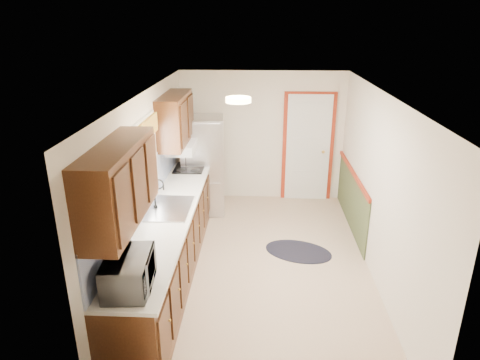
# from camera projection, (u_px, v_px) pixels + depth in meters

# --- Properties ---
(room_shell) EXTENTS (3.20, 5.20, 2.52)m
(room_shell) POSITION_uv_depth(u_px,v_px,m) (262.00, 186.00, 5.59)
(room_shell) COLOR #C5A98B
(room_shell) RESTS_ON ground
(kitchen_run) EXTENTS (0.63, 4.00, 2.20)m
(kitchen_run) POSITION_uv_depth(u_px,v_px,m) (166.00, 221.00, 5.51)
(kitchen_run) COLOR #391C0C
(kitchen_run) RESTS_ON ground
(back_wall_trim) EXTENTS (1.12, 2.30, 2.08)m
(back_wall_trim) POSITION_uv_depth(u_px,v_px,m) (317.00, 158.00, 7.72)
(back_wall_trim) COLOR maroon
(back_wall_trim) RESTS_ON ground
(ceiling_fixture) EXTENTS (0.30, 0.30, 0.06)m
(ceiling_fixture) POSITION_uv_depth(u_px,v_px,m) (238.00, 100.00, 5.00)
(ceiling_fixture) COLOR #FFD88C
(ceiling_fixture) RESTS_ON room_shell
(microwave) EXTENTS (0.38, 0.62, 0.40)m
(microwave) POSITION_uv_depth(u_px,v_px,m) (129.00, 269.00, 3.84)
(microwave) COLOR white
(microwave) RESTS_ON kitchen_run
(refrigerator) EXTENTS (0.77, 0.75, 1.71)m
(refrigerator) POSITION_uv_depth(u_px,v_px,m) (203.00, 165.00, 7.45)
(refrigerator) COLOR #B7B7BC
(refrigerator) RESTS_ON ground
(rug) EXTENTS (1.15, 0.93, 0.01)m
(rug) POSITION_uv_depth(u_px,v_px,m) (298.00, 251.00, 6.36)
(rug) COLOR black
(rug) RESTS_ON ground
(cooktop) EXTENTS (0.48, 0.57, 0.02)m
(cooktop) POSITION_uv_depth(u_px,v_px,m) (190.00, 168.00, 7.04)
(cooktop) COLOR black
(cooktop) RESTS_ON kitchen_run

